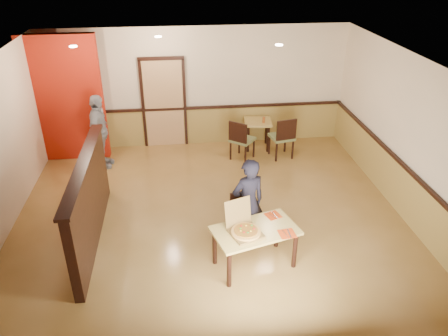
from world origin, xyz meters
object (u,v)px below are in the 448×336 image
(main_table, at_px, (255,235))
(passerby, at_px, (100,132))
(pizza_box, at_px, (244,229))
(side_chair_right, at_px, (283,136))
(diner, at_px, (248,203))
(condiment, at_px, (264,120))
(side_table, at_px, (258,128))
(diner_chair, at_px, (244,215))
(side_chair_left, at_px, (241,139))

(main_table, relative_size, passerby, 0.85)
(passerby, height_order, pizza_box, passerby)
(side_chair_right, distance_m, diner, 3.30)
(condiment, bearing_deg, side_table, 132.34)
(main_table, relative_size, pizza_box, 2.26)
(side_chair_right, relative_size, passerby, 0.60)
(diner_chair, distance_m, diner, 0.35)
(diner_chair, height_order, side_chair_left, side_chair_left)
(side_chair_left, height_order, diner, diner)
(passerby, xyz_separation_m, condiment, (3.67, 0.46, -0.07))
(side_chair_left, relative_size, diner, 0.61)
(diner, xyz_separation_m, pizza_box, (-0.16, -0.64, -0.04))
(diner, relative_size, passerby, 0.94)
(diner_chair, xyz_separation_m, condiment, (0.99, 3.39, 0.29))
(side_chair_left, relative_size, pizza_box, 1.53)
(main_table, distance_m, passerby, 4.56)
(main_table, height_order, pizza_box, pizza_box)
(side_table, relative_size, passerby, 0.43)
(side_chair_left, distance_m, side_table, 0.78)
(main_table, bearing_deg, side_chair_right, 53.85)
(side_chair_left, distance_m, condiment, 0.81)
(pizza_box, bearing_deg, side_chair_right, 47.90)
(side_table, relative_size, condiment, 4.96)
(diner_chair, bearing_deg, pizza_box, -113.53)
(main_table, relative_size, diner, 0.91)
(diner_chair, bearing_deg, side_table, 61.28)
(diner_chair, height_order, passerby, passerby)
(diner_chair, distance_m, side_chair_right, 3.18)
(side_chair_left, bearing_deg, passerby, 38.37)
(condiment, bearing_deg, diner_chair, -106.30)
(pizza_box, bearing_deg, passerby, 104.38)
(passerby, relative_size, pizza_box, 2.65)
(condiment, bearing_deg, pizza_box, -104.96)
(main_table, xyz_separation_m, side_chair_left, (0.33, 3.62, -0.04))
(diner_chair, distance_m, pizza_box, 0.83)
(main_table, bearing_deg, passerby, 110.41)
(main_table, height_order, side_chair_left, side_chair_left)
(side_table, bearing_deg, diner, -102.98)
(diner, bearing_deg, pizza_box, 58.07)
(diner_chair, xyz_separation_m, passerby, (-2.68, 2.92, 0.37))
(condiment, bearing_deg, side_chair_left, -141.45)
(side_chair_right, distance_m, passerby, 4.03)
(diner_chair, relative_size, pizza_box, 1.34)
(side_chair_right, relative_size, condiment, 6.96)
(side_chair_right, height_order, pizza_box, pizza_box)
(side_table, xyz_separation_m, condiment, (0.11, -0.12, 0.24))
(side_chair_left, xyz_separation_m, diner, (-0.35, -3.04, 0.25))
(main_table, relative_size, side_chair_left, 1.48)
(side_chair_right, bearing_deg, diner_chair, 53.52)
(diner_chair, relative_size, condiment, 5.88)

